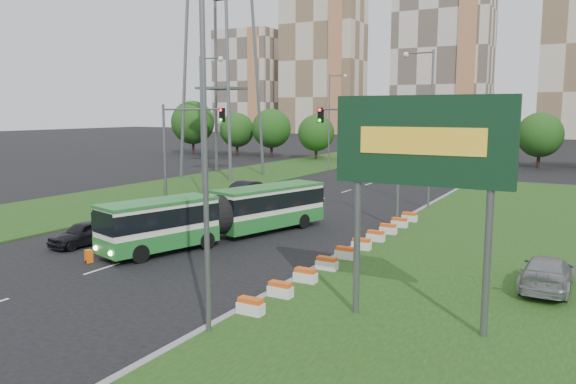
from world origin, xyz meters
The scene contains 20 objects.
ground centered at (0.00, 0.00, 0.00)m, with size 360.00×360.00×0.00m, color black.
grass_median centered at (13.00, 8.00, 0.07)m, with size 14.00×60.00×0.15m, color #1D4313.
median_kerb centered at (6.05, 8.00, 0.09)m, with size 0.30×60.00×0.18m, color gray.
left_verge centered at (-18.00, 25.00, 0.05)m, with size 12.00×110.00×0.10m, color #1D4313.
lane_markings centered at (-3.00, 20.00, 0.00)m, with size 0.20×100.00×0.01m, color silver, non-canonical shape.
flower_planters centered at (6.70, 1.90, 0.45)m, with size 1.10×20.30×0.60m, color white, non-canonical shape.
billboard centered at (12.25, -6.00, 6.16)m, with size 6.00×0.37×8.00m.
traffic_mast_median centered at (4.78, 10.00, 5.35)m, with size 5.76×0.32×8.00m.
traffic_mast_left centered at (-10.38, 9.00, 5.35)m, with size 5.76×0.32×8.00m.
street_lamps centered at (-3.00, 10.00, 6.00)m, with size 36.00×60.00×12.00m, color slate, non-canonical shape.
tree_line centered at (10.00, 55.00, 4.50)m, with size 120.00×8.00×9.00m, color #1C5015, non-canonical shape.
apartment_tower_west centered at (-65.00, 150.00, 24.00)m, with size 26.00×15.00×48.00m, color beige.
apartment_tower_cwest centered at (-25.00, 150.00, 26.00)m, with size 28.00×15.00×52.00m, color beige.
midrise_west centered at (-95.00, 150.00, 18.00)m, with size 22.00×14.00×36.00m, color beige.
articulated_bus centered at (-1.62, 1.86, 1.51)m, with size 2.33×14.96×2.46m.
car_left_near centered at (-7.54, -3.04, 0.68)m, with size 1.61×4.00×1.36m, color black.
car_left_far centered at (-8.43, 14.59, 0.80)m, with size 1.70×4.86×1.60m, color black.
car_median centered at (15.92, 0.38, 0.84)m, with size 1.93×4.75×1.38m, color gray.
pedestrian centered at (-3.21, -4.87, 0.85)m, with size 0.62×0.41×1.70m, color gray.
shopping_trolley centered at (-4.45, -5.49, 0.31)m, with size 0.37×0.39×0.63m.
Camera 1 is at (17.32, -24.52, 7.48)m, focal length 35.00 mm.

